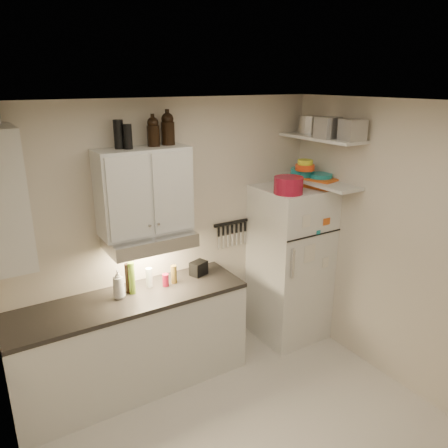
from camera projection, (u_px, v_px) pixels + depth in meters
floor at (257, 447)px, 3.44m from camera, size 3.20×3.00×0.02m
ceiling at (267, 103)px, 2.61m from camera, size 3.20×3.00×0.02m
back_wall at (169, 236)px, 4.25m from camera, size 3.20×0.02×2.60m
left_wall at (6, 378)px, 2.22m from camera, size 0.02×3.00×2.60m
right_wall at (410, 253)px, 3.83m from camera, size 0.02×3.00×2.60m
base_cabinet at (133, 345)px, 3.99m from camera, size 2.10×0.60×0.88m
countertop at (129, 300)px, 3.85m from camera, size 2.10×0.62×0.04m
upper_cabinet at (144, 191)px, 3.79m from camera, size 0.80×0.33×0.75m
range_hood at (150, 240)px, 3.88m from camera, size 0.76×0.46×0.12m
fridge at (290, 264)px, 4.73m from camera, size 0.70×0.68×1.70m
shelf_hi at (321, 138)px, 4.29m from camera, size 0.30×0.95×0.03m
shelf_lo at (318, 182)px, 4.43m from camera, size 0.30×0.95×0.03m
knife_strip at (231, 223)px, 4.57m from camera, size 0.42×0.02×0.03m
dutch_oven at (288, 185)px, 4.19m from camera, size 0.37×0.37×0.16m
book_stack at (321, 183)px, 4.42m from camera, size 0.28×0.32×0.09m
spice_jar at (298, 182)px, 4.45m from camera, size 0.08×0.08×0.11m
stock_pot at (311, 125)px, 4.49m from camera, size 0.33×0.33×0.18m
tin_a at (328, 128)px, 4.12m from camera, size 0.20×0.18×0.20m
tin_b at (353, 130)px, 3.97m from camera, size 0.22×0.22×0.19m
bowl_teal at (302, 173)px, 4.54m from camera, size 0.24×0.24×0.10m
bowl_orange at (305, 167)px, 4.41m from camera, size 0.19×0.19×0.06m
bowl_yellow at (305, 162)px, 4.40m from camera, size 0.15×0.15×0.05m
plates at (321, 177)px, 4.46m from camera, size 0.28×0.28×0.06m
growler_a at (153, 131)px, 3.71m from camera, size 0.13×0.13×0.25m
growler_b at (168, 128)px, 3.80m from camera, size 0.14×0.14×0.28m
thermos_a at (128, 137)px, 3.57m from camera, size 0.07×0.07×0.20m
thermos_b at (119, 134)px, 3.58m from camera, size 0.09×0.09×0.24m
soap_bottle at (118, 282)px, 3.79m from camera, size 0.14×0.14×0.31m
pepper_mill at (174, 274)px, 4.10m from camera, size 0.07×0.07×0.18m
oil_bottle at (132, 278)px, 3.87m from camera, size 0.06×0.06×0.30m
vinegar_bottle at (128, 278)px, 3.90m from camera, size 0.07×0.07×0.27m
clear_bottle at (149, 277)px, 4.02m from camera, size 0.08×0.08×0.18m
red_jar at (166, 280)px, 4.04m from camera, size 0.07×0.07×0.12m
caddy at (199, 268)px, 4.28m from camera, size 0.19×0.16×0.14m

